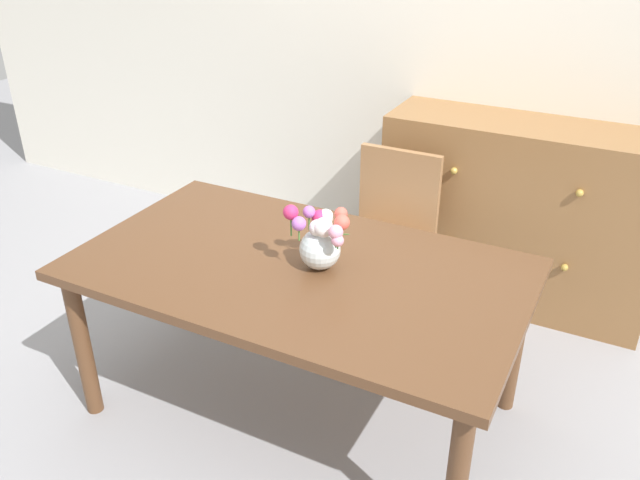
{
  "coord_description": "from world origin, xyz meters",
  "views": [
    {
      "loc": [
        1.08,
        -1.92,
        2.01
      ],
      "look_at": [
        0.08,
        0.02,
        0.85
      ],
      "focal_mm": 36.66,
      "sensor_mm": 36.0,
      "label": 1
    }
  ],
  "objects": [
    {
      "name": "dresser",
      "position": [
        0.59,
        1.33,
        0.5
      ],
      "size": [
        1.4,
        0.47,
        1.0
      ],
      "color": "olive",
      "rests_on": "ground_plane"
    },
    {
      "name": "back_wall",
      "position": [
        0.0,
        1.6,
        1.4
      ],
      "size": [
        7.0,
        0.1,
        2.8
      ],
      "primitive_type": "cube",
      "color": "silver",
      "rests_on": "ground_plane"
    },
    {
      "name": "dining_table",
      "position": [
        0.0,
        0.0,
        0.65
      ],
      "size": [
        1.76,
        1.01,
        0.73
      ],
      "color": "brown",
      "rests_on": "ground_plane"
    },
    {
      "name": "ground_plane",
      "position": [
        0.0,
        0.0,
        0.0
      ],
      "size": [
        12.0,
        12.0,
        0.0
      ],
      "primitive_type": "plane",
      "color": "#939399"
    },
    {
      "name": "flower_vase",
      "position": [
        0.09,
        0.02,
        0.85
      ],
      "size": [
        0.25,
        0.21,
        0.26
      ],
      "color": "silver",
      "rests_on": "dining_table"
    },
    {
      "name": "chair_far",
      "position": [
        0.05,
        0.85,
        0.52
      ],
      "size": [
        0.42,
        0.42,
        0.9
      ],
      "rotation": [
        0.0,
        0.0,
        3.14
      ],
      "color": "#9E7047",
      "rests_on": "ground_plane"
    }
  ]
}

